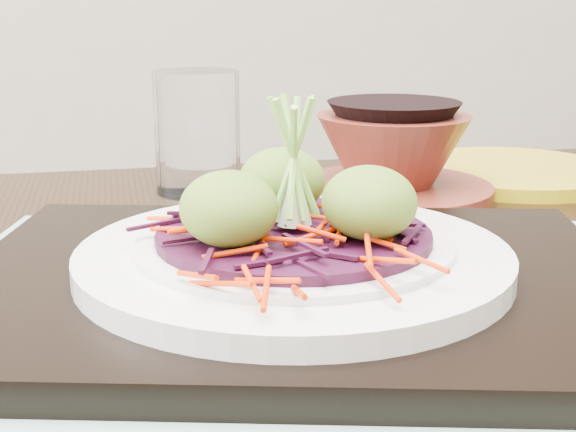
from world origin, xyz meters
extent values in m
cube|color=black|center=(0.10, 0.09, 0.72)|extent=(1.22, 0.85, 0.04)
cube|color=gray|center=(0.09, 0.06, 0.74)|extent=(0.52, 0.44, 0.00)
cube|color=black|center=(0.09, 0.06, 0.75)|extent=(0.45, 0.37, 0.02)
cylinder|color=silver|center=(0.09, 0.06, 0.77)|extent=(0.26, 0.26, 0.01)
cylinder|color=silver|center=(0.09, 0.06, 0.77)|extent=(0.19, 0.19, 0.01)
cylinder|color=#340A21|center=(0.09, 0.06, 0.78)|extent=(0.16, 0.16, 0.01)
ellipsoid|color=olive|center=(0.05, 0.04, 0.80)|extent=(0.06, 0.06, 0.04)
ellipsoid|color=olive|center=(0.13, 0.04, 0.80)|extent=(0.06, 0.06, 0.04)
ellipsoid|color=olive|center=(0.09, 0.10, 0.80)|extent=(0.06, 0.06, 0.04)
cylinder|color=white|center=(0.05, 0.36, 0.79)|extent=(0.10, 0.10, 0.11)
cylinder|color=#5F2016|center=(0.23, 0.30, 0.74)|extent=(0.21, 0.21, 0.01)
cylinder|color=#B69F14|center=(0.37, 0.36, 0.74)|extent=(0.24, 0.24, 0.01)
camera|label=1|loc=(0.02, -0.39, 0.92)|focal=50.00mm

